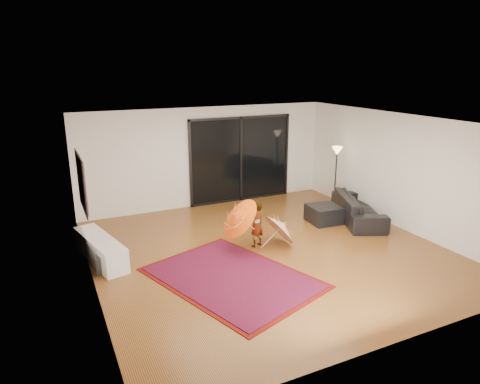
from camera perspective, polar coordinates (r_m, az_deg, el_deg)
floor at (r=9.10m, az=3.79°, el=-7.82°), size 7.00×7.00×0.00m
ceiling at (r=8.36m, az=4.15°, el=9.29°), size 7.00×7.00×0.00m
wall_back at (r=11.72m, az=-4.42°, el=4.68°), size 7.00×0.00×7.00m
wall_front at (r=6.02m, az=20.55°, el=-8.08°), size 7.00×0.00×7.00m
wall_left at (r=7.63m, az=-19.67°, el=-2.79°), size 0.00×7.00×7.00m
wall_right at (r=10.74m, az=20.52°, el=2.57°), size 0.00×7.00×7.00m
sliding_door at (r=12.11m, az=0.08°, el=4.39°), size 3.06×0.07×2.40m
painting at (r=8.51m, az=-20.37°, el=1.20°), size 0.04×1.28×1.08m
media_console at (r=8.99m, az=-18.13°, el=-7.26°), size 0.83×1.83×0.49m
speaker at (r=8.56m, az=-17.61°, el=-9.01°), size 0.33×0.33×0.34m
persian_rug at (r=8.00m, az=-1.07°, el=-11.33°), size 3.04×3.59×0.02m
sofa at (r=11.13m, az=15.49°, el=-2.05°), size 1.65×2.33×0.64m
ottoman at (r=10.81m, az=11.14°, el=-2.89°), size 0.79×0.79×0.42m
floor_lamp at (r=11.83m, az=12.76°, el=4.24°), size 0.29×0.29×1.66m
child at (r=9.12m, az=2.24°, el=-4.36°), size 0.42×0.35×0.99m
parasol_orange at (r=8.77m, az=-0.78°, el=-3.57°), size 0.74×0.94×0.92m
parasol_white at (r=9.28m, az=5.97°, el=-4.03°), size 0.68×0.84×0.94m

